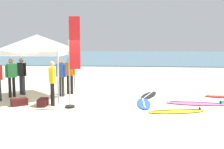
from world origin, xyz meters
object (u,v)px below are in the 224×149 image
at_px(canopy_tent, 37,43).
at_px(person_orange, 70,73).
at_px(person_black, 22,73).
at_px(person_yellow, 52,80).
at_px(surfboard_black, 149,95).
at_px(person_green, 11,75).
at_px(gear_bag_by_pole, 19,102).
at_px(banner_flag, 72,66).
at_px(surfboard_blue, 144,103).
at_px(gear_bag_near_tent, 43,102).
at_px(surfboard_yellow, 177,111).
at_px(person_blue, 61,74).
at_px(surfboard_pink, 196,103).

distance_m(canopy_tent, person_orange, 2.01).
relative_size(person_black, person_orange, 1.00).
bearing_deg(person_yellow, surfboard_black, 30.62).
relative_size(person_green, gear_bag_by_pole, 2.85).
xyz_separation_m(person_orange, banner_flag, (0.78, -2.60, 0.59)).
bearing_deg(person_black, surfboard_blue, -13.97).
height_order(surfboard_black, banner_flag, banner_flag).
height_order(surfboard_black, gear_bag_by_pole, gear_bag_by_pole).
bearing_deg(surfboard_blue, gear_bag_by_pole, -171.78).
bearing_deg(gear_bag_near_tent, person_green, 142.97).
bearing_deg(surfboard_black, surfboard_yellow, -72.10).
bearing_deg(banner_flag, person_blue, 116.84).
xyz_separation_m(surfboard_yellow, person_black, (-6.71, 2.45, 0.95)).
xyz_separation_m(person_blue, person_orange, (0.25, 0.57, 0.00)).
relative_size(surfboard_pink, gear_bag_by_pole, 3.90).
bearing_deg(surfboard_yellow, canopy_tent, 159.67).
relative_size(surfboard_yellow, person_orange, 1.25).
xyz_separation_m(surfboard_blue, person_orange, (-3.41, 1.77, 0.95)).
distance_m(person_yellow, gear_bag_near_tent, 0.93).
bearing_deg(person_green, surfboard_pink, -4.20).
bearing_deg(gear_bag_near_tent, surfboard_blue, 9.55).
bearing_deg(surfboard_pink, surfboard_blue, -173.54).
height_order(canopy_tent, person_black, canopy_tent).
height_order(surfboard_black, person_blue, person_blue).
distance_m(surfboard_pink, surfboard_black, 2.30).
xyz_separation_m(surfboard_black, gear_bag_by_pole, (-5.03, -2.38, 0.10)).
height_order(banner_flag, gear_bag_near_tent, banner_flag).
relative_size(surfboard_black, banner_flag, 0.58).
distance_m(surfboard_pink, banner_flag, 5.03).
height_order(canopy_tent, surfboard_blue, canopy_tent).
height_order(canopy_tent, person_blue, canopy_tent).
height_order(person_orange, banner_flag, banner_flag).
bearing_deg(canopy_tent, person_black, 161.58).
relative_size(surfboard_yellow, banner_flag, 0.63).
bearing_deg(person_green, person_yellow, -30.37).
distance_m(person_yellow, banner_flag, 1.09).
xyz_separation_m(person_yellow, person_green, (-2.28, 1.34, 0.00)).
distance_m(surfboard_blue, banner_flag, 3.16).
distance_m(surfboard_blue, gear_bag_near_tent, 3.91).
bearing_deg(person_orange, surfboard_pink, -15.82).
distance_m(canopy_tent, person_yellow, 2.45).
height_order(canopy_tent, person_orange, canopy_tent).
xyz_separation_m(canopy_tent, person_blue, (1.03, 0.11, -1.40)).
relative_size(surfboard_yellow, person_blue, 1.25).
bearing_deg(surfboard_pink, person_black, 171.38).
height_order(surfboard_yellow, gear_bag_by_pole, gear_bag_by_pole).
distance_m(person_yellow, person_green, 2.64).
height_order(surfboard_black, person_green, person_green).
bearing_deg(person_green, person_black, 68.91).
bearing_deg(surfboard_blue, surfboard_yellow, -42.90).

